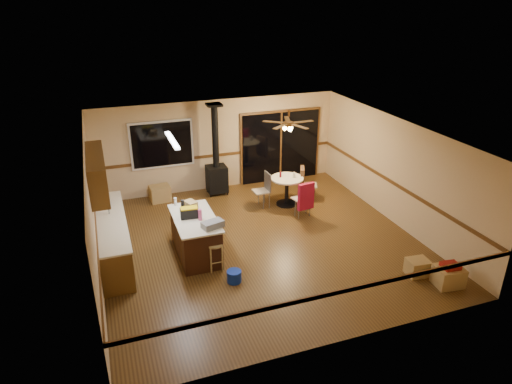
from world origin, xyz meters
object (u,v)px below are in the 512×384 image
kitchen_island (196,236)px  box_corner_b (417,267)px  dining_table (287,186)px  box_under_window (160,193)px  chair_left (265,186)px  chair_near (305,196)px  box_corner_a (448,276)px  chair_right (303,180)px  bar_stool (215,256)px  toolbox_black (189,213)px  blue_bucket (234,276)px  toolbox_grey (213,224)px  wood_stove (216,170)px

kitchen_island → box_corner_b: (4.07, -2.29, -0.28)m
dining_table → box_corner_b: bearing=-73.5°
dining_table → box_under_window: size_ratio=1.62×
chair_left → chair_near: (0.72, -0.98, 0.01)m
dining_table → box_corner_b: (1.19, -4.00, -0.36)m
kitchen_island → box_corner_a: (4.40, -2.80, -0.25)m
kitchen_island → chair_near: size_ratio=2.40×
chair_right → bar_stool: bearing=-141.2°
chair_near → chair_left: bearing=126.3°
bar_stool → dining_table: (2.64, 2.42, 0.23)m
chair_left → box_under_window: size_ratio=0.95×
toolbox_black → chair_left: (2.38, 1.77, -0.41)m
chair_right → toolbox_black: bearing=-153.0°
blue_bucket → box_corner_a: 4.21m
blue_bucket → box_corner_a: (3.93, -1.52, 0.08)m
toolbox_black → chair_right: (3.51, 1.79, -0.41)m
bar_stool → chair_near: bearing=29.1°
toolbox_grey → blue_bucket: bearing=-73.2°
kitchen_island → toolbox_black: (-0.10, 0.04, 0.55)m
toolbox_black → box_corner_a: size_ratio=0.72×
kitchen_island → wood_stove: size_ratio=0.67×
box_under_window → box_corner_a: 7.55m
toolbox_black → box_corner_b: size_ratio=0.89×
toolbox_grey → toolbox_black: toolbox_black is taller
toolbox_grey → bar_stool: toolbox_grey is taller
toolbox_grey → box_under_window: toolbox_grey is taller
toolbox_black → box_under_window: (-0.21, 3.06, -0.79)m
toolbox_grey → bar_stool: 0.68m
wood_stove → chair_near: wood_stove is taller
toolbox_black → box_corner_a: toolbox_black is taller
bar_stool → blue_bucket: (0.23, -0.56, -0.18)m
box_under_window → blue_bucket: bearing=-79.8°
chair_left → chair_right: bearing=0.9°
toolbox_black → toolbox_grey: bearing=-59.1°
chair_left → box_corner_b: chair_left is taller
blue_bucket → chair_near: 3.33m
bar_stool → box_corner_a: size_ratio=1.16×
bar_stool → box_corner_a: 4.65m
blue_bucket → chair_left: size_ratio=0.57×
wood_stove → chair_left: wood_stove is taller
wood_stove → box_corner_a: (3.10, -5.85, -0.53)m
box_under_window → box_corner_b: 6.95m
bar_stool → box_corner_a: bar_stool is taller
kitchen_island → toolbox_black: bearing=159.1°
kitchen_island → box_corner_a: kitchen_island is taller
wood_stove → toolbox_grey: size_ratio=5.76×
chair_near → chair_right: 1.08m
blue_bucket → chair_left: chair_left is taller
bar_stool → box_corner_b: (3.82, -1.58, -0.13)m
toolbox_grey → chair_left: size_ratio=0.85×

